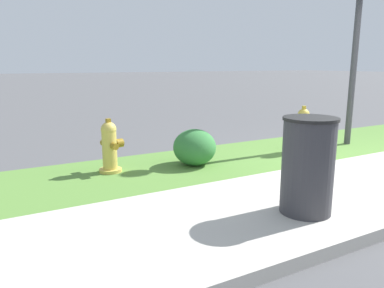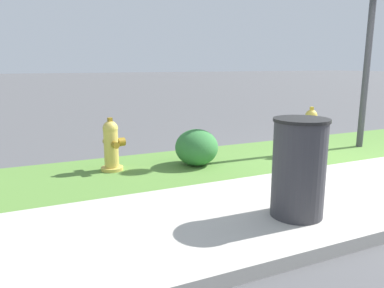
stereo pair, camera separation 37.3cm
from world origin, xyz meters
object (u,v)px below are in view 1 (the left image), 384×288
object	(u,v)px
shrub_bush_mid_verge	(195,147)
trash_bin	(308,166)
fire_hydrant_mid_block	(302,130)
fire_hydrant_across_street	(110,147)

from	to	relation	value
shrub_bush_mid_verge	trash_bin	bearing A→B (deg)	-88.06
fire_hydrant_mid_block	trash_bin	world-z (taller)	trash_bin
fire_hydrant_across_street	shrub_bush_mid_verge	xyz separation A→B (m)	(1.19, -0.24, -0.09)
fire_hydrant_mid_block	shrub_bush_mid_verge	world-z (taller)	fire_hydrant_mid_block
fire_hydrant_mid_block	fire_hydrant_across_street	world-z (taller)	fire_hydrant_mid_block
trash_bin	fire_hydrant_mid_block	bearing A→B (deg)	45.63
fire_hydrant_across_street	trash_bin	world-z (taller)	trash_bin
trash_bin	shrub_bush_mid_verge	distance (m)	2.13
fire_hydrant_mid_block	shrub_bush_mid_verge	distance (m)	1.97
fire_hydrant_across_street	shrub_bush_mid_verge	size ratio (longest dim) A/B	1.19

